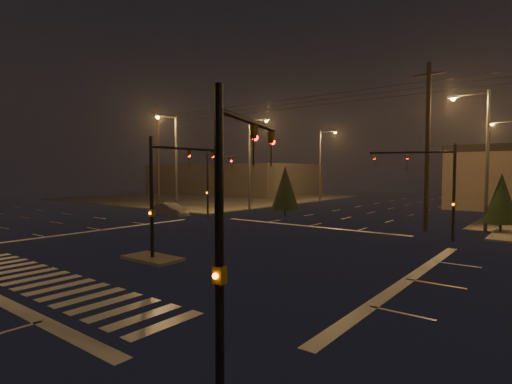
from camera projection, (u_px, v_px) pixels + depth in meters
ground at (210, 247)px, 22.62m from camera, size 140.00×140.00×0.00m
sidewalk_nw at (206, 197)px, 64.64m from camera, size 36.00×36.00×0.12m
median_island at (152, 258)px, 19.46m from camera, size 3.00×1.60×0.15m
crosswalk at (48, 282)px, 15.51m from camera, size 15.00×2.60×0.01m
stop_bar_far at (308, 226)px, 31.32m from camera, size 16.00×0.50×0.01m
commercial_block at (232, 179)px, 77.04m from camera, size 30.00×18.00×5.60m
signal_mast_median at (167, 183)px, 20.00m from camera, size 0.25×4.59×6.00m
signal_mast_ne at (435, 180)px, 24.65m from camera, size 4.84×1.86×6.00m
signal_mast_nw at (213, 177)px, 36.23m from camera, size 4.84×1.86×6.00m
signal_mast_se at (234, 200)px, 8.48m from camera, size 1.55×3.87×6.00m
streetlight_1 at (252, 158)px, 43.38m from camera, size 2.77×0.32×10.00m
streetlight_2 at (322, 161)px, 56.03m from camera, size 2.77×0.32×10.00m
streetlight_3 at (482, 150)px, 28.15m from camera, size 2.77×0.32×10.00m
streetlight_4 at (512, 158)px, 43.97m from camera, size 2.77×0.32×10.00m
streetlight_5 at (174, 157)px, 40.92m from camera, size 0.32×2.77×10.00m
utility_pole_0 at (158, 156)px, 46.79m from camera, size 2.20×0.32×12.00m
utility_pole_1 at (427, 146)px, 28.49m from camera, size 2.20×0.32×12.00m
conifer_0 at (501, 198)px, 27.71m from camera, size 2.24×2.24×4.21m
conifer_3 at (285, 188)px, 37.97m from camera, size 2.64×2.64×4.82m
car_crossing at (170, 210)px, 37.49m from camera, size 4.06×1.44×1.33m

